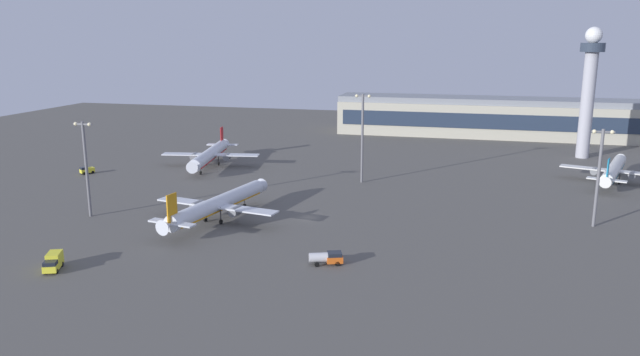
% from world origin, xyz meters
% --- Properties ---
extents(ground_plane, '(416.00, 416.00, 0.00)m').
position_xyz_m(ground_plane, '(0.00, 0.00, 0.00)').
color(ground_plane, '#56544F').
extents(terminal_building, '(128.70, 22.40, 16.40)m').
position_xyz_m(terminal_building, '(43.08, 134.66, 8.09)').
color(terminal_building, '#B2AD99').
rests_on(terminal_building, ground).
extents(control_tower, '(8.00, 8.00, 44.86)m').
position_xyz_m(control_tower, '(74.03, 93.92, 25.69)').
color(control_tower, '#A8A8B2').
rests_on(control_tower, ground).
extents(airplane_far_stand, '(31.19, 39.87, 10.27)m').
position_xyz_m(airplane_far_stand, '(-19.83, -7.69, 3.88)').
color(airplane_far_stand, silver).
rests_on(airplane_far_stand, ground).
extents(airplane_near_gate, '(32.14, 41.10, 10.57)m').
position_xyz_m(airplane_near_gate, '(-46.59, 47.44, 4.00)').
color(airplane_near_gate, silver).
rests_on(airplane_near_gate, ground).
extents(airplane_mid_apron, '(28.93, 36.81, 9.66)m').
position_xyz_m(airplane_mid_apron, '(76.72, 56.16, 3.65)').
color(airplane_mid_apron, silver).
rests_on(airplane_mid_apron, ground).
extents(fuel_truck, '(6.64, 4.14, 2.35)m').
position_xyz_m(fuel_truck, '(11.31, -28.26, 1.37)').
color(fuel_truck, '#D85919').
rests_on(fuel_truck, ground).
extents(catering_truck, '(4.31, 6.12, 3.05)m').
position_xyz_m(catering_truck, '(-36.56, -43.38, 1.58)').
color(catering_truck, yellow).
rests_on(catering_truck, ground).
extents(baggage_tractor, '(3.99, 4.51, 2.25)m').
position_xyz_m(baggage_tractor, '(-79.25, 27.77, 1.18)').
color(baggage_tractor, yellow).
rests_on(baggage_tractor, ground).
extents(apron_light_central, '(4.80, 0.90, 22.12)m').
position_xyz_m(apron_light_central, '(63.87, 9.32, 12.84)').
color(apron_light_central, slate).
rests_on(apron_light_central, ground).
extents(apron_light_east, '(4.80, 0.90, 25.80)m').
position_xyz_m(apron_light_east, '(5.56, 37.99, 14.74)').
color(apron_light_east, slate).
rests_on(apron_light_east, ground).
extents(apron_light_west, '(4.80, 0.90, 22.66)m').
position_xyz_m(apron_light_west, '(-50.61, -11.88, 13.12)').
color(apron_light_west, slate).
rests_on(apron_light_west, ground).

